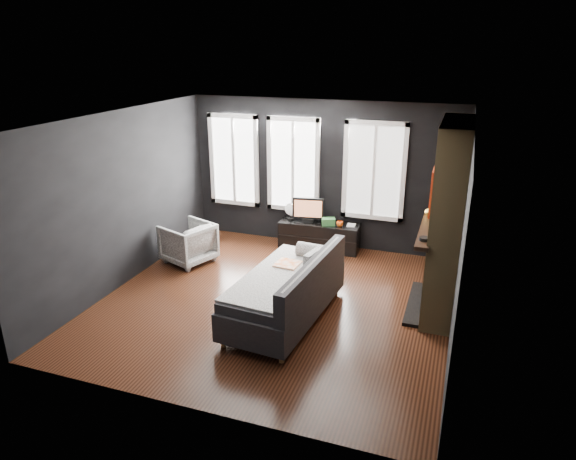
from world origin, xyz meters
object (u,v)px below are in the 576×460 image
(mug, at_px, (340,223))
(book, at_px, (347,220))
(armchair, at_px, (188,241))
(media_console, at_px, (319,236))
(sofa, at_px, (285,287))
(mantel_vase, at_px, (431,211))
(monitor, at_px, (308,208))

(mug, relative_size, book, 0.60)
(armchair, distance_m, media_console, 2.40)
(sofa, bearing_deg, media_console, 100.58)
(sofa, height_order, mantel_vase, mantel_vase)
(armchair, xyz_separation_m, book, (2.50, 1.37, 0.22))
(armchair, xyz_separation_m, mug, (2.39, 1.27, 0.18))
(media_console, xyz_separation_m, book, (0.51, 0.03, 0.35))
(media_console, bearing_deg, monitor, -176.37)
(media_console, distance_m, mug, 0.51)
(monitor, bearing_deg, book, -5.52)
(sofa, bearing_deg, monitor, 105.29)
(mug, bearing_deg, mantel_vase, -34.81)
(sofa, distance_m, monitor, 2.66)
(sofa, bearing_deg, mantel_vase, 44.22)
(monitor, bearing_deg, mantel_vase, -37.44)
(sofa, xyz_separation_m, media_console, (-0.25, 2.62, -0.22))
(monitor, height_order, mug, monitor)
(armchair, relative_size, monitor, 1.32)
(sofa, relative_size, mug, 18.19)
(sofa, xyz_separation_m, mug, (0.15, 2.55, 0.09))
(book, height_order, mantel_vase, mantel_vase)
(monitor, bearing_deg, mug, -14.29)
(monitor, height_order, book, monitor)
(mug, relative_size, mantel_vase, 0.66)
(book, bearing_deg, sofa, -95.53)
(armchair, relative_size, media_console, 0.53)
(monitor, xyz_separation_m, book, (0.73, 0.05, -0.16))
(sofa, distance_m, mantel_vase, 2.42)
(mug, bearing_deg, media_console, 170.15)
(book, bearing_deg, mantel_vase, -39.18)
(media_console, height_order, mantel_vase, mantel_vase)
(monitor, xyz_separation_m, mug, (0.61, -0.05, -0.20))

